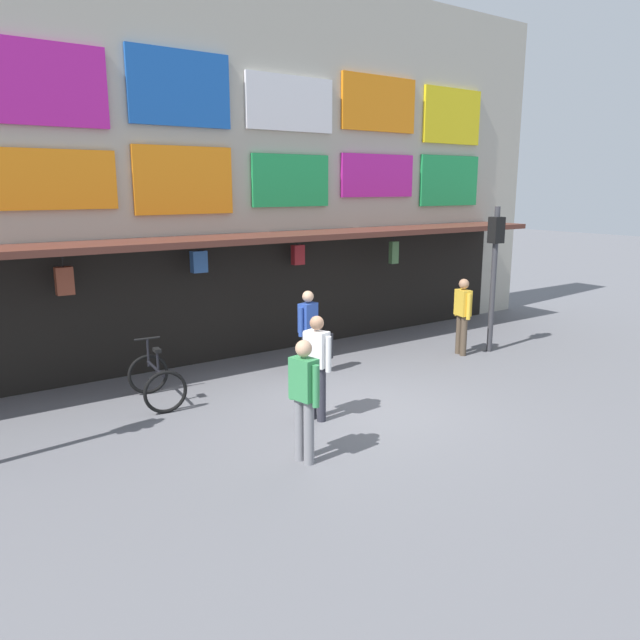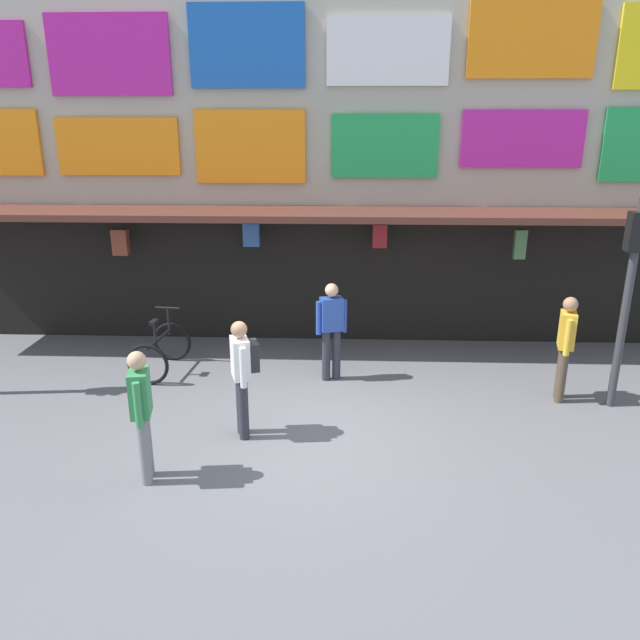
# 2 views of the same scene
# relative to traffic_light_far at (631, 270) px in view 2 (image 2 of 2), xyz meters

# --- Properties ---
(ground_plane) EXTENTS (80.00, 80.00, 0.00)m
(ground_plane) POSITION_rel_traffic_light_far_xyz_m (-4.66, -1.14, -2.14)
(ground_plane) COLOR slate
(shopfront) EXTENTS (18.00, 2.60, 8.00)m
(shopfront) POSITION_rel_traffic_light_far_xyz_m (-4.66, 3.43, 1.82)
(shopfront) COLOR #B2AD9E
(shopfront) RESTS_ON ground
(traffic_light_far) EXTENTS (0.30, 0.34, 3.20)m
(traffic_light_far) POSITION_rel_traffic_light_far_xyz_m (0.00, 0.00, 0.00)
(traffic_light_far) COLOR #38383D
(traffic_light_far) RESTS_ON ground
(bicycle_parked) EXTENTS (0.83, 1.22, 1.05)m
(bicycle_parked) POSITION_rel_traffic_light_far_xyz_m (-7.31, 1.02, -1.75)
(bicycle_parked) COLOR black
(bicycle_parked) RESTS_ON ground
(pedestrian_in_yellow) EXTENTS (0.28, 0.52, 1.68)m
(pedestrian_in_yellow) POSITION_rel_traffic_light_far_xyz_m (-6.52, -2.31, -1.19)
(pedestrian_in_yellow) COLOR gray
(pedestrian_in_yellow) RESTS_ON ground
(pedestrian_in_blue) EXTENTS (0.30, 0.52, 1.68)m
(pedestrian_in_blue) POSITION_rel_traffic_light_far_xyz_m (-0.73, 0.17, -1.19)
(pedestrian_in_blue) COLOR brown
(pedestrian_in_blue) RESTS_ON ground
(pedestrian_in_white) EXTENTS (0.51, 0.32, 1.68)m
(pedestrian_in_white) POSITION_rel_traffic_light_far_xyz_m (-4.34, 0.82, -1.19)
(pedestrian_in_white) COLOR #2D2D38
(pedestrian_in_white) RESTS_ON ground
(pedestrian_in_black) EXTENTS (0.43, 0.51, 1.68)m
(pedestrian_in_black) POSITION_rel_traffic_light_far_xyz_m (-5.50, -1.17, -1.16)
(pedestrian_in_black) COLOR #2D2D38
(pedestrian_in_black) RESTS_ON ground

